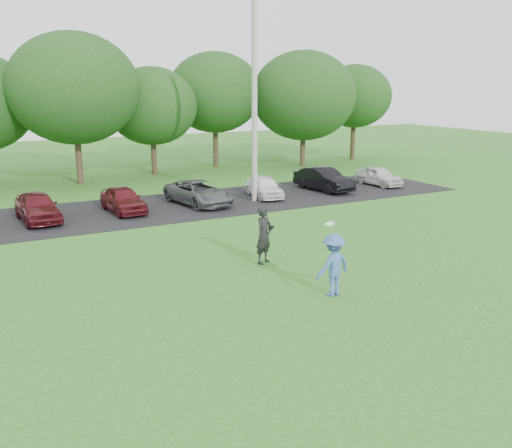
{
  "coord_description": "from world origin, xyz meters",
  "views": [
    {
      "loc": [
        -8.6,
        -12.49,
        5.83
      ],
      "look_at": [
        0.0,
        3.5,
        1.3
      ],
      "focal_mm": 40.0,
      "sensor_mm": 36.0,
      "label": 1
    }
  ],
  "objects": [
    {
      "name": "tree_row",
      "position": [
        1.51,
        22.76,
        4.91
      ],
      "size": [
        42.39,
        9.85,
        8.64
      ],
      "color": "#38281C",
      "rests_on": "ground"
    },
    {
      "name": "frisbee_player",
      "position": [
        0.44,
        -0.21,
        0.89
      ],
      "size": [
        1.24,
        0.84,
        2.11
      ],
      "color": "#3B61A9",
      "rests_on": "ground"
    },
    {
      "name": "parking_lot",
      "position": [
        0.0,
        13.0,
        0.01
      ],
      "size": [
        32.0,
        6.5,
        0.03
      ],
      "primitive_type": "cube",
      "color": "black",
      "rests_on": "ground"
    },
    {
      "name": "camera_bystander",
      "position": [
        0.17,
        3.27,
        0.96
      ],
      "size": [
        0.83,
        0.72,
        1.92
      ],
      "color": "black",
      "rests_on": "ground"
    },
    {
      "name": "utility_pole",
      "position": [
        4.65,
        12.31,
        5.3
      ],
      "size": [
        0.28,
        0.28,
        10.6
      ],
      "primitive_type": "cylinder",
      "color": "#9B9C97",
      "rests_on": "ground"
    },
    {
      "name": "parked_cars",
      "position": [
        -1.32,
        13.01,
        0.62
      ],
      "size": [
        27.8,
        4.74,
        1.26
      ],
      "color": "black",
      "rests_on": "parking_lot"
    },
    {
      "name": "ground",
      "position": [
        0.0,
        0.0,
        0.0
      ],
      "size": [
        100.0,
        100.0,
        0.0
      ],
      "primitive_type": "plane",
      "color": "#24641C",
      "rests_on": "ground"
    }
  ]
}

